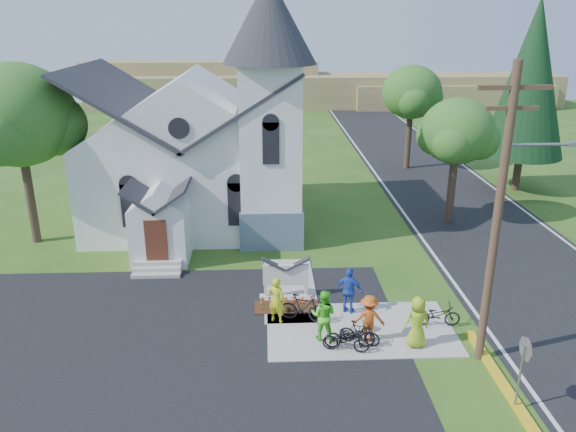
{
  "coord_description": "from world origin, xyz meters",
  "views": [
    {
      "loc": [
        -2.03,
        -17.83,
        11.18
      ],
      "look_at": [
        -1.03,
        5.0,
        2.99
      ],
      "focal_mm": 35.0,
      "sensor_mm": 36.0,
      "label": 1
    }
  ],
  "objects_px": {
    "church_sign": "(286,275)",
    "utility_pole": "(500,211)",
    "stop_sign": "(524,359)",
    "bike_3": "(360,333)",
    "cyclist_1": "(323,315)",
    "bike_2": "(350,335)",
    "bike_1": "(303,308)",
    "cyclist_4": "(417,322)",
    "cyclist_3": "(369,318)",
    "bike_0": "(346,340)",
    "cyclist_2": "(349,291)",
    "cyclist_0": "(277,300)",
    "bike_4": "(437,315)"
  },
  "relations": [
    {
      "from": "cyclist_2",
      "to": "cyclist_0",
      "type": "bearing_deg",
      "value": 36.89
    },
    {
      "from": "cyclist_1",
      "to": "cyclist_3",
      "type": "distance_m",
      "value": 1.63
    },
    {
      "from": "cyclist_0",
      "to": "bike_3",
      "type": "xyz_separation_m",
      "value": [
        2.92,
        -1.71,
        -0.48
      ]
    },
    {
      "from": "cyclist_0",
      "to": "bike_4",
      "type": "xyz_separation_m",
      "value": [
        6.07,
        -0.56,
        -0.47
      ]
    },
    {
      "from": "cyclist_1",
      "to": "bike_1",
      "type": "distance_m",
      "value": 1.49
    },
    {
      "from": "stop_sign",
      "to": "cyclist_1",
      "type": "bearing_deg",
      "value": 142.89
    },
    {
      "from": "bike_1",
      "to": "cyclist_4",
      "type": "distance_m",
      "value": 4.35
    },
    {
      "from": "cyclist_2",
      "to": "bike_2",
      "type": "height_order",
      "value": "cyclist_2"
    },
    {
      "from": "cyclist_1",
      "to": "bike_4",
      "type": "distance_m",
      "value": 4.5
    },
    {
      "from": "stop_sign",
      "to": "cyclist_0",
      "type": "relative_size",
      "value": 1.34
    },
    {
      "from": "cyclist_4",
      "to": "bike_1",
      "type": "bearing_deg",
      "value": -34.43
    },
    {
      "from": "church_sign",
      "to": "utility_pole",
      "type": "relative_size",
      "value": 0.22
    },
    {
      "from": "bike_1",
      "to": "bike_0",
      "type": "bearing_deg",
      "value": -129.11
    },
    {
      "from": "church_sign",
      "to": "bike_3",
      "type": "height_order",
      "value": "church_sign"
    },
    {
      "from": "bike_3",
      "to": "cyclist_4",
      "type": "relative_size",
      "value": 0.78
    },
    {
      "from": "utility_pole",
      "to": "cyclist_4",
      "type": "height_order",
      "value": "utility_pole"
    },
    {
      "from": "church_sign",
      "to": "stop_sign",
      "type": "bearing_deg",
      "value": -48.12
    },
    {
      "from": "cyclist_3",
      "to": "church_sign",
      "type": "bearing_deg",
      "value": -45.3
    },
    {
      "from": "stop_sign",
      "to": "bike_3",
      "type": "bearing_deg",
      "value": 138.52
    },
    {
      "from": "cyclist_3",
      "to": "bike_3",
      "type": "height_order",
      "value": "cyclist_3"
    },
    {
      "from": "bike_4",
      "to": "bike_2",
      "type": "bearing_deg",
      "value": 114.33
    },
    {
      "from": "cyclist_0",
      "to": "bike_2",
      "type": "distance_m",
      "value": 3.21
    },
    {
      "from": "bike_0",
      "to": "church_sign",
      "type": "bearing_deg",
      "value": 38.2
    },
    {
      "from": "church_sign",
      "to": "bike_4",
      "type": "distance_m",
      "value": 6.22
    },
    {
      "from": "cyclist_1",
      "to": "bike_2",
      "type": "xyz_separation_m",
      "value": [
        0.88,
        -0.62,
        -0.49
      ]
    },
    {
      "from": "bike_0",
      "to": "cyclist_2",
      "type": "bearing_deg",
      "value": 2.8
    },
    {
      "from": "bike_4",
      "to": "utility_pole",
      "type": "bearing_deg",
      "value": -152.85
    },
    {
      "from": "utility_pole",
      "to": "bike_3",
      "type": "bearing_deg",
      "value": 166.68
    },
    {
      "from": "bike_3",
      "to": "bike_4",
      "type": "bearing_deg",
      "value": -46.56
    },
    {
      "from": "church_sign",
      "to": "cyclist_0",
      "type": "relative_size",
      "value": 1.19
    },
    {
      "from": "cyclist_0",
      "to": "bike_0",
      "type": "height_order",
      "value": "cyclist_0"
    },
    {
      "from": "church_sign",
      "to": "cyclist_2",
      "type": "height_order",
      "value": "cyclist_2"
    },
    {
      "from": "cyclist_1",
      "to": "bike_2",
      "type": "bearing_deg",
      "value": 162.31
    },
    {
      "from": "cyclist_0",
      "to": "bike_2",
      "type": "bearing_deg",
      "value": 168.09
    },
    {
      "from": "bike_3",
      "to": "church_sign",
      "type": "bearing_deg",
      "value": 57.04
    },
    {
      "from": "bike_0",
      "to": "cyclist_3",
      "type": "xyz_separation_m",
      "value": [
        0.91,
        0.67,
        0.46
      ]
    },
    {
      "from": "utility_pole",
      "to": "bike_3",
      "type": "xyz_separation_m",
      "value": [
        -4.08,
        0.96,
        -4.9
      ]
    },
    {
      "from": "church_sign",
      "to": "cyclist_2",
      "type": "distance_m",
      "value": 2.82
    },
    {
      "from": "church_sign",
      "to": "stop_sign",
      "type": "height_order",
      "value": "stop_sign"
    },
    {
      "from": "bike_0",
      "to": "bike_3",
      "type": "height_order",
      "value": "bike_3"
    },
    {
      "from": "church_sign",
      "to": "bike_1",
      "type": "xyz_separation_m",
      "value": [
        0.58,
        -2.03,
        -0.42
      ]
    },
    {
      "from": "bike_4",
      "to": "cyclist_3",
      "type": "bearing_deg",
      "value": 111.3
    },
    {
      "from": "stop_sign",
      "to": "cyclist_1",
      "type": "distance_m",
      "value": 6.82
    },
    {
      "from": "bike_2",
      "to": "stop_sign",
      "type": "bearing_deg",
      "value": -127.13
    },
    {
      "from": "church_sign",
      "to": "utility_pole",
      "type": "distance_m",
      "value": 9.18
    },
    {
      "from": "cyclist_0",
      "to": "bike_0",
      "type": "xyz_separation_m",
      "value": [
        2.37,
        -2.13,
        -0.49
      ]
    },
    {
      "from": "cyclist_2",
      "to": "bike_3",
      "type": "xyz_separation_m",
      "value": [
        0.05,
        -2.32,
        -0.5
      ]
    },
    {
      "from": "cyclist_1",
      "to": "cyclist_4",
      "type": "bearing_deg",
      "value": -173.21
    },
    {
      "from": "church_sign",
      "to": "cyclist_1",
      "type": "height_order",
      "value": "cyclist_1"
    },
    {
      "from": "stop_sign",
      "to": "utility_pole",
      "type": "bearing_deg",
      "value": 91.49
    }
  ]
}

